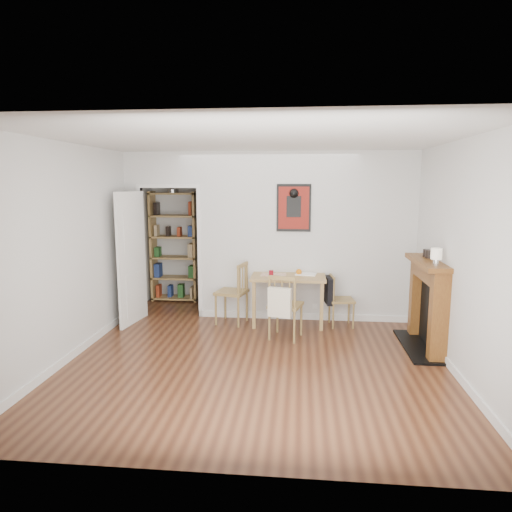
# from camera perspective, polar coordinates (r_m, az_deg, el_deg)

# --- Properties ---
(ground) EXTENTS (5.20, 5.20, 0.00)m
(ground) POSITION_cam_1_polar(r_m,az_deg,el_deg) (6.04, 0.42, -11.48)
(ground) COLOR brown
(ground) RESTS_ON ground
(room_shell) EXTENTS (5.20, 5.20, 5.20)m
(room_shell) POSITION_cam_1_polar(r_m,az_deg,el_deg) (7.03, 2.24, 2.36)
(room_shell) COLOR silver
(room_shell) RESTS_ON ground
(dining_table) EXTENTS (1.10, 0.70, 0.75)m
(dining_table) POSITION_cam_1_polar(r_m,az_deg,el_deg) (6.89, 4.07, -3.17)
(dining_table) COLOR #A27D4B
(dining_table) RESTS_ON ground
(chair_left) EXTENTS (0.57, 0.57, 0.94)m
(chair_left) POSITION_cam_1_polar(r_m,az_deg,el_deg) (6.97, -3.09, -4.62)
(chair_left) COLOR olive
(chair_left) RESTS_ON ground
(chair_right) EXTENTS (0.48, 0.43, 0.77)m
(chair_right) POSITION_cam_1_polar(r_m,az_deg,el_deg) (6.95, 10.50, -5.39)
(chair_right) COLOR olive
(chair_right) RESTS_ON ground
(chair_front) EXTENTS (0.56, 0.60, 0.91)m
(chair_front) POSITION_cam_1_polar(r_m,az_deg,el_deg) (6.30, 3.69, -6.20)
(chair_front) COLOR olive
(chair_front) RESTS_ON ground
(bookshelf) EXTENTS (0.83, 0.33, 1.98)m
(bookshelf) POSITION_cam_1_polar(r_m,az_deg,el_deg) (8.37, -10.15, 1.09)
(bookshelf) COLOR #A27D4B
(bookshelf) RESTS_ON ground
(fireplace) EXTENTS (0.45, 1.25, 1.16)m
(fireplace) POSITION_cam_1_polar(r_m,az_deg,el_deg) (6.29, 20.74, -5.36)
(fireplace) COLOR brown
(fireplace) RESTS_ON ground
(red_glass) EXTENTS (0.07, 0.07, 0.09)m
(red_glass) POSITION_cam_1_polar(r_m,az_deg,el_deg) (6.79, 1.91, -2.17)
(red_glass) COLOR maroon
(red_glass) RESTS_ON dining_table
(orange_fruit) EXTENTS (0.09, 0.09, 0.09)m
(orange_fruit) POSITION_cam_1_polar(r_m,az_deg,el_deg) (6.92, 5.38, -1.99)
(orange_fruit) COLOR orange
(orange_fruit) RESTS_ON dining_table
(placemat) EXTENTS (0.38, 0.29, 0.00)m
(placemat) POSITION_cam_1_polar(r_m,az_deg,el_deg) (6.91, 2.20, -2.34)
(placemat) COLOR beige
(placemat) RESTS_ON dining_table
(notebook) EXTENTS (0.34, 0.27, 0.02)m
(notebook) POSITION_cam_1_polar(r_m,az_deg,el_deg) (6.95, 6.26, -2.26)
(notebook) COLOR white
(notebook) RESTS_ON dining_table
(mantel_lamp) EXTENTS (0.13, 0.13, 0.20)m
(mantel_lamp) POSITION_cam_1_polar(r_m,az_deg,el_deg) (5.78, 21.61, 0.14)
(mantel_lamp) COLOR silver
(mantel_lamp) RESTS_ON fireplace
(ceramic_jar_a) EXTENTS (0.09, 0.09, 0.11)m
(ceramic_jar_a) POSITION_cam_1_polar(r_m,az_deg,el_deg) (6.31, 20.79, 0.23)
(ceramic_jar_a) COLOR black
(ceramic_jar_a) RESTS_ON fireplace
(ceramic_jar_b) EXTENTS (0.08, 0.08, 0.10)m
(ceramic_jar_b) POSITION_cam_1_polar(r_m,az_deg,el_deg) (6.43, 20.48, 0.37)
(ceramic_jar_b) COLOR black
(ceramic_jar_b) RESTS_ON fireplace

